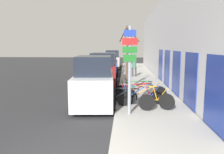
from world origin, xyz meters
name	(u,v)px	position (x,y,z in m)	size (l,w,h in m)	color
ground_plane	(106,85)	(0.00, 11.20, 0.00)	(80.00, 80.00, 0.00)	#28282B
sidewalk_curb	(139,79)	(2.60, 14.00, 0.07)	(3.20, 32.00, 0.15)	#9E9B93
building_facade	(161,41)	(4.35, 13.90, 3.22)	(0.23, 32.00, 6.50)	#BCBCC1
signpost	(130,67)	(1.58, 3.78, 2.01)	(0.59, 0.15, 3.42)	gray
bicycle_0	(126,100)	(1.47, 4.44, 0.55)	(2.37, 0.56, 0.95)	black
bicycle_1	(148,98)	(2.41, 4.87, 0.56)	(2.13, 1.24, 0.98)	black
bicycle_2	(142,96)	(2.18, 5.17, 0.55)	(2.28, 0.73, 0.95)	black
bicycle_3	(141,94)	(2.15, 5.62, 0.55)	(2.43, 0.67, 0.94)	black
bicycle_4	(141,93)	(2.17, 5.98, 0.51)	(2.12, 0.81, 0.83)	black
bicycle_5	(140,91)	(2.19, 6.27, 0.56)	(2.59, 0.46, 0.96)	black
parked_car_0	(94,83)	(-0.05, 5.54, 1.07)	(2.17, 4.22, 2.37)	#B2B7BC
parked_car_1	(103,70)	(-0.22, 11.40, 1.06)	(2.21, 4.56, 2.34)	maroon
parked_car_2	(108,65)	(-0.27, 16.91, 0.98)	(2.05, 4.55, 2.13)	navy
parked_car_3	(112,60)	(-0.21, 22.79, 1.06)	(2.09, 4.19, 2.32)	gray
pedestrian_near	(134,66)	(2.20, 14.78, 1.08)	(0.42, 0.36, 1.62)	#333338
street_tree	(127,59)	(1.52, 8.88, 2.04)	(1.32, 2.15, 3.91)	#4C3828
traffic_light	(125,44)	(1.39, 18.28, 3.03)	(0.20, 0.30, 4.50)	gray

